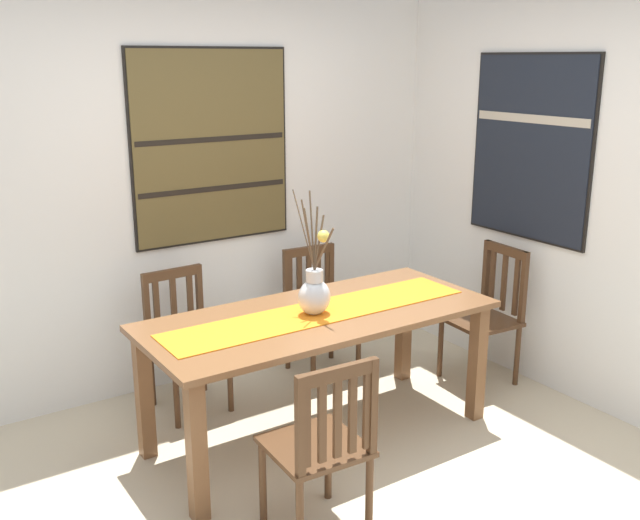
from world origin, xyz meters
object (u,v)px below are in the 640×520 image
Objects in this scene: painting_on_back_wall at (211,147)px; dining_table at (319,331)px; painting_on_side_wall at (531,148)px; chair_1 at (322,444)px; chair_2 at (318,307)px; centerpiece_vase at (315,291)px; chair_3 at (185,338)px; chair_0 at (487,314)px.

dining_table is at bearing -85.81° from painting_on_back_wall.
dining_table is 1.87m from painting_on_side_wall.
dining_table is at bearing 57.25° from chair_1.
chair_2 is at bearing 57.10° from chair_1.
painting_on_side_wall is (1.63, -0.02, 0.92)m from dining_table.
chair_1 is at bearing -121.13° from centerpiece_vase.
chair_2 is at bearing 56.96° from dining_table.
centerpiece_vase is 0.76× the size of chair_1.
dining_table is 0.94m from chair_3.
chair_3 is 0.73× the size of painting_on_side_wall.
centerpiece_vase is (-0.04, -0.01, 0.24)m from dining_table.
centerpiece_vase is 0.57× the size of painting_on_side_wall.
chair_0 is at bearing 23.15° from chair_1.
chair_1 is (-0.46, -0.76, -0.42)m from centerpiece_vase.
chair_3 reaches higher than dining_table.
chair_0 is 2.00m from chair_3.
painting_on_back_wall is at bearing 145.99° from painting_on_side_wall.
dining_table is at bearing 179.42° from painting_on_side_wall.
dining_table is 2.22× the size of chair_1.
centerpiece_vase is 1.06m from chair_2.
chair_3 is (0.02, 1.56, -0.02)m from chair_1.
chair_0 reaches higher than chair_3.
dining_table is 0.95m from chair_2.
painting_on_side_wall is at bearing -35.60° from chair_2.
chair_2 and chair_3 have the same top height.
painting_on_back_wall is at bearing 41.68° from chair_3.
dining_table is 0.94m from chair_1.
chair_0 is (1.37, 0.02, -0.18)m from dining_table.
painting_on_side_wall is (1.71, -1.15, -0.00)m from painting_on_back_wall.
chair_1 is 1.03× the size of chair_3.
painting_on_back_wall reaches higher than chair_3.
chair_3 is 1.24m from painting_on_back_wall.
chair_0 reaches higher than chair_2.
centerpiece_vase reaches higher than chair_0.
chair_3 is at bearing 119.38° from centerpiece_vase.
chair_3 is (-1.85, 0.76, -0.02)m from chair_0.
painting_on_back_wall is (-1.45, 1.11, 1.10)m from chair_0.
chair_2 is 1.76m from painting_on_side_wall.
centerpiece_vase reaches higher than chair_3.
centerpiece_vase is at bearing -124.54° from chair_2.
chair_1 is 0.75× the size of painting_on_side_wall.
centerpiece_vase is at bearing 58.87° from chair_1.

